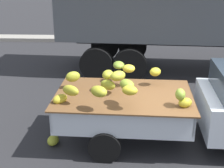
# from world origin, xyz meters

# --- Properties ---
(ground) EXTENTS (220.00, 220.00, 0.00)m
(ground) POSITION_xyz_m (0.00, 0.00, 0.00)
(ground) COLOR #28282B
(curb_strip) EXTENTS (80.00, 0.80, 0.16)m
(curb_strip) POSITION_xyz_m (0.00, 9.33, 0.08)
(curb_strip) COLOR gray
(curb_strip) RESTS_ON ground
(pickup_truck) EXTENTS (5.15, 2.06, 1.70)m
(pickup_truck) POSITION_xyz_m (0.99, 0.23, 0.89)
(pickup_truck) COLOR silver
(pickup_truck) RESTS_ON ground
(fallen_banana_bunch_near_tailgate) EXTENTS (0.24, 0.35, 0.19)m
(fallen_banana_bunch_near_tailgate) POSITION_xyz_m (-2.52, 0.04, 0.09)
(fallen_banana_bunch_near_tailgate) COLOR #A0A82D
(fallen_banana_bunch_near_tailgate) RESTS_ON ground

